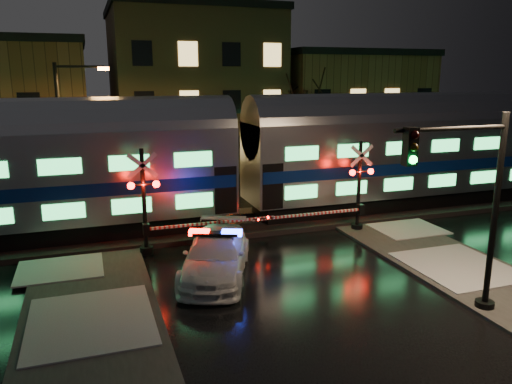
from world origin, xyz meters
The scene contains 11 objects.
ground centered at (0.00, 0.00, 0.00)m, with size 120.00×120.00×0.00m, color black.
ballast centered at (0.00, 5.00, 0.12)m, with size 90.00×4.20×0.24m, color black.
sidewalk_left centered at (-6.50, -6.00, 0.06)m, with size 4.00×20.00×0.12m, color #2D2D2D.
building_mid centered at (2.00, 22.50, 5.75)m, with size 12.00×11.00×11.50m, color brown.
building_right centered at (15.00, 22.00, 4.25)m, with size 12.00×10.00×8.50m, color brown.
train centered at (0.46, 5.00, 3.38)m, with size 51.00×3.12×5.92m.
police_car centered at (-2.16, -0.65, 0.78)m, with size 3.98×5.76×1.72m.
crossing_signal_right centered at (4.99, 2.31, 1.72)m, with size 5.88×0.66×4.16m.
crossing_signal_left centered at (-3.92, 2.31, 1.78)m, with size 6.07×0.67×4.30m.
traffic_light centered at (4.02, -5.97, 3.21)m, with size 3.91×0.70×6.04m.
streetlight centered at (-7.13, 9.00, 4.40)m, with size 2.55×0.27×7.63m.
Camera 1 is at (-6.25, -17.00, 7.07)m, focal length 35.00 mm.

